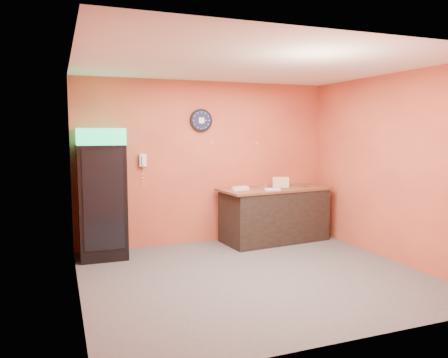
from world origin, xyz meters
name	(u,v)px	position (x,y,z in m)	size (l,w,h in m)	color
floor	(255,275)	(0.00, 0.00, 0.00)	(4.50, 4.50, 0.00)	#47474C
back_wall	(207,163)	(0.00, 2.00, 1.40)	(4.50, 0.02, 2.80)	#D15F3B
left_wall	(76,179)	(-2.25, 0.00, 1.40)	(0.02, 4.00, 2.80)	#D15F3B
right_wall	(391,168)	(2.25, 0.00, 1.40)	(0.02, 4.00, 2.80)	#D15F3B
ceiling	(256,64)	(0.00, 0.00, 2.80)	(4.50, 4.00, 0.02)	white
beverage_cooler	(102,195)	(-1.82, 1.61, 0.97)	(0.71, 0.73, 1.99)	black
prep_counter	(274,216)	(1.12, 1.59, 0.46)	(1.82, 0.81, 0.91)	black
wall_clock	(201,120)	(-0.11, 1.97, 2.13)	(0.39, 0.06, 0.39)	black
wall_phone	(143,160)	(-1.13, 1.95, 1.47)	(0.11, 0.10, 0.20)	white
butcher_paper	(275,189)	(1.12, 1.59, 0.93)	(1.96, 0.84, 0.04)	brown
sub_roll_stack	(281,182)	(1.26, 1.63, 1.04)	(0.30, 0.21, 0.18)	beige
wrapped_sandwich_left	(240,189)	(0.43, 1.51, 0.97)	(0.29, 0.12, 0.04)	beige
wrapped_sandwich_mid	(272,189)	(0.92, 1.29, 0.97)	(0.26, 0.10, 0.04)	beige
wrapped_sandwich_right	(240,187)	(0.53, 1.74, 0.97)	(0.27, 0.11, 0.04)	beige
kitchen_tool	(266,186)	(0.98, 1.67, 0.99)	(0.07, 0.07, 0.07)	silver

